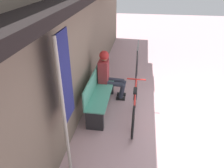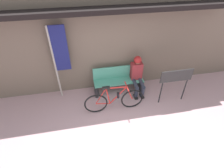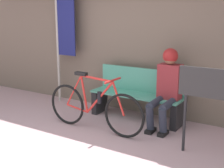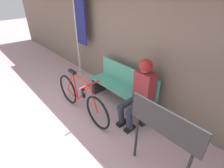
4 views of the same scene
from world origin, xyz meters
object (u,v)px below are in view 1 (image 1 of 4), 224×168
at_px(signboard, 138,54).
at_px(banner_pole, 65,91).
at_px(park_bench_near, 99,94).
at_px(bicycle, 135,105).
at_px(person_seated, 108,72).

bearing_deg(signboard, banner_pole, 163.93).
bearing_deg(park_bench_near, bicycle, -109.82).
distance_m(park_bench_near, signboard, 1.71).
bearing_deg(signboard, park_bench_near, 151.68).
height_order(banner_pole, signboard, banner_pole).
distance_m(park_bench_near, person_seated, 0.65).
distance_m(banner_pole, signboard, 3.28).
relative_size(bicycle, person_seated, 1.38).
xyz_separation_m(banner_pole, signboard, (3.10, -0.89, -0.58)).
bearing_deg(banner_pole, bicycle, -34.43).
bearing_deg(park_bench_near, signboard, -28.32).
bearing_deg(bicycle, person_seated, 39.41).
height_order(bicycle, person_seated, person_seated).
relative_size(park_bench_near, bicycle, 0.92).
distance_m(park_bench_near, bicycle, 0.87).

